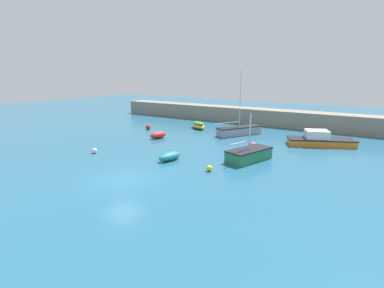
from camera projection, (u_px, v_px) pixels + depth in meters
name	position (u px, v px, depth m)	size (l,w,h in m)	color
ground_plane	(122.00, 181.00, 20.50)	(120.00, 120.00, 0.20)	#235B7A
harbor_breakwater	(262.00, 117.00, 42.16)	(48.01, 2.97, 2.17)	gray
fishing_dinghy_green	(158.00, 135.00, 33.29)	(1.33, 2.26, 0.76)	red
motorboat_with_cabin	(320.00, 140.00, 29.97)	(6.70, 4.67, 1.54)	orange
rowboat_with_red_cover	(198.00, 125.00, 39.11)	(3.24, 2.95, 0.88)	yellow
sailboat_twin_hulled	(249.00, 155.00, 24.77)	(2.87, 4.49, 3.92)	#287A4C
sailboat_tall_mast	(239.00, 131.00, 34.98)	(4.00, 5.77, 7.38)	gray
dinghy_near_pier	(170.00, 156.00, 24.90)	(1.31, 2.45, 0.70)	teal
mooring_buoy_pink	(253.00, 145.00, 28.90)	(0.60, 0.60, 0.60)	#EA668C
mooring_buoy_white	(94.00, 151.00, 27.11)	(0.48, 0.48, 0.48)	white
mooring_buoy_red	(148.00, 127.00, 38.50)	(0.60, 0.60, 0.60)	red
mooring_buoy_yellow	(209.00, 168.00, 22.15)	(0.45, 0.45, 0.45)	yellow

